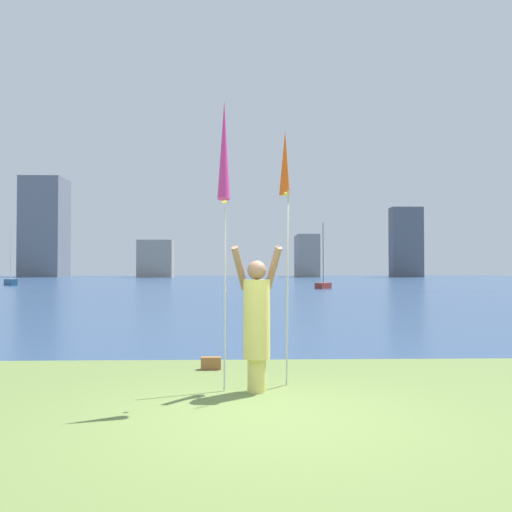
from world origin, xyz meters
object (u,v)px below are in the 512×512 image
person (257,320)px  sailboat_4 (11,281)px  kite_flag_left (224,155)px  bag (211,363)px  kite_flag_right (285,171)px  sailboat_0 (323,285)px

person → sailboat_4: 50.63m
person → kite_flag_left: (-0.43, -0.23, 2.12)m
bag → sailboat_4: size_ratio=0.06×
kite_flag_left → kite_flag_right: bearing=44.6°
kite_flag_right → sailboat_4: 50.34m
kite_flag_right → sailboat_4: bearing=116.9°
kite_flag_right → bag: 3.28m
kite_flag_left → sailboat_4: bearing=115.6°
kite_flag_right → kite_flag_left: bearing=-135.4°
bag → person: bearing=-66.7°
kite_flag_right → sailboat_4: size_ratio=0.66×
kite_flag_left → sailboat_4: (-21.88, 45.68, -2.69)m
kite_flag_left → bag: bearing=98.1°
sailboat_0 → sailboat_4: sailboat_4 is taller
bag → sailboat_0: (7.15, 34.63, 0.22)m
person → bag: person is taller
bag → sailboat_0: bearing=78.3°
kite_flag_left → sailboat_0: bearing=79.3°
person → sailboat_0: 36.80m
kite_flag_left → sailboat_0: (6.89, 36.45, -2.74)m
kite_flag_left → sailboat_4: size_ratio=0.70×
sailboat_0 → kite_flag_left: bearing=-100.7°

